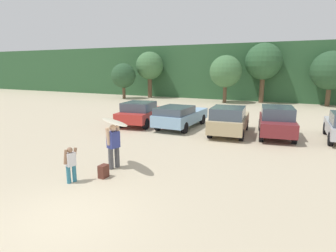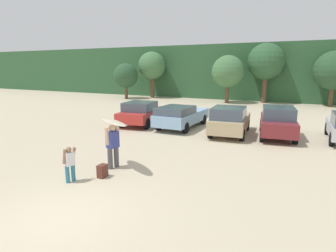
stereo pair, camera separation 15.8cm
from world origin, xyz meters
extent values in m
plane|color=#C1B293|center=(0.00, 0.00, 0.00)|extent=(120.00, 120.00, 0.00)
cube|color=#2D5633|center=(0.00, 34.01, 3.20)|extent=(108.00, 12.00, 6.40)
cylinder|color=brown|center=(-14.57, 24.04, 0.76)|extent=(0.37, 0.37, 1.52)
sphere|color=#284C2D|center=(-14.57, 24.04, 2.77)|extent=(2.93, 2.93, 2.93)
cylinder|color=brown|center=(-12.28, 26.43, 1.26)|extent=(0.53, 0.53, 2.51)
sphere|color=#427042|center=(-12.28, 26.43, 3.96)|extent=(3.39, 3.39, 3.39)
cylinder|color=brown|center=(-2.44, 25.28, 0.94)|extent=(0.39, 0.39, 1.89)
sphere|color=#427042|center=(-2.44, 25.28, 3.32)|extent=(3.37, 3.37, 3.37)
cylinder|color=brown|center=(1.11, 27.05, 1.37)|extent=(0.50, 0.50, 2.74)
sphere|color=#2D5633|center=(1.11, 27.05, 4.35)|extent=(3.81, 3.81, 3.81)
cylinder|color=brown|center=(7.36, 26.79, 0.94)|extent=(0.42, 0.42, 1.87)
sphere|color=#284C2D|center=(7.36, 26.79, 3.45)|extent=(3.70, 3.70, 3.70)
cube|color=#B72D28|center=(-4.42, 11.21, 0.66)|extent=(2.46, 4.42, 0.62)
cube|color=#3F4C5B|center=(-4.37, 10.81, 1.25)|extent=(2.01, 2.20, 0.57)
cylinder|color=black|center=(-5.46, 12.47, 0.35)|extent=(0.31, 0.72, 0.70)
cylinder|color=black|center=(-3.75, 12.70, 0.35)|extent=(0.31, 0.72, 0.70)
cylinder|color=black|center=(-5.09, 9.72, 0.35)|extent=(0.31, 0.72, 0.70)
cylinder|color=black|center=(-3.38, 9.95, 0.35)|extent=(0.31, 0.72, 0.70)
cube|color=#84ADD1|center=(-1.68, 11.52, 0.66)|extent=(1.98, 4.64, 0.67)
cube|color=#3F4C5B|center=(-1.68, 10.51, 1.21)|extent=(1.81, 2.36, 0.43)
cylinder|color=black|center=(-2.53, 13.05, 0.33)|extent=(0.23, 0.66, 0.65)
cylinder|color=black|center=(-0.79, 13.04, 0.33)|extent=(0.23, 0.66, 0.65)
cylinder|color=black|center=(-2.56, 10.00, 0.33)|extent=(0.23, 0.66, 0.65)
cylinder|color=black|center=(-0.82, 9.99, 0.33)|extent=(0.23, 0.66, 0.65)
cube|color=tan|center=(1.51, 11.02, 0.66)|extent=(2.24, 4.36, 0.71)
cube|color=#3F4C5B|center=(1.58, 10.29, 1.32)|extent=(1.88, 2.23, 0.61)
cylinder|color=black|center=(0.55, 12.32, 0.31)|extent=(0.28, 0.63, 0.61)
cylinder|color=black|center=(2.20, 12.48, 0.31)|extent=(0.28, 0.63, 0.61)
cylinder|color=black|center=(0.82, 9.57, 0.31)|extent=(0.28, 0.63, 0.61)
cylinder|color=black|center=(2.47, 9.73, 0.31)|extent=(0.28, 0.63, 0.61)
cube|color=maroon|center=(3.98, 11.50, 0.69)|extent=(2.33, 4.34, 0.69)
cube|color=#3F4C5B|center=(4.00, 11.38, 1.35)|extent=(1.91, 2.40, 0.62)
cylinder|color=black|center=(3.01, 12.73, 0.34)|extent=(0.32, 0.71, 0.69)
cylinder|color=black|center=(4.55, 12.96, 0.34)|extent=(0.32, 0.71, 0.69)
cylinder|color=black|center=(3.41, 10.04, 0.34)|extent=(0.32, 0.71, 0.69)
cylinder|color=black|center=(4.96, 10.27, 0.34)|extent=(0.32, 0.71, 0.69)
cylinder|color=black|center=(6.49, 13.32, 0.34)|extent=(0.24, 0.68, 0.67)
cylinder|color=black|center=(6.56, 10.66, 0.34)|extent=(0.24, 0.68, 0.67)
cylinder|color=#4C4C51|center=(-1.07, 3.41, 0.40)|extent=(0.19, 0.19, 0.80)
cylinder|color=#4C4C51|center=(-0.99, 3.68, 0.40)|extent=(0.19, 0.19, 0.80)
cube|color=#333D8C|center=(-1.03, 3.55, 1.11)|extent=(0.40, 0.48, 0.61)
sphere|color=#D8AD8C|center=(-1.03, 3.55, 1.54)|extent=(0.26, 0.26, 0.26)
cylinder|color=#D8AD8C|center=(-1.09, 3.33, 1.27)|extent=(0.18, 0.23, 0.66)
cylinder|color=#D8AD8C|center=(-0.97, 3.76, 1.27)|extent=(0.17, 0.18, 0.65)
cylinder|color=teal|center=(-1.51, 1.73, 0.29)|extent=(0.13, 0.13, 0.57)
cylinder|color=teal|center=(-1.46, 1.93, 0.29)|extent=(0.13, 0.13, 0.57)
cube|color=silver|center=(-1.48, 1.83, 0.80)|extent=(0.29, 0.34, 0.44)
sphere|color=#8C664C|center=(-1.48, 1.83, 1.11)|extent=(0.18, 0.18, 0.18)
cylinder|color=#8C664C|center=(-1.53, 1.68, 0.91)|extent=(0.14, 0.18, 0.47)
cylinder|color=#8C664C|center=(-1.44, 1.99, 0.91)|extent=(0.15, 0.21, 0.48)
ellipsoid|color=beige|center=(-0.90, 3.46, 1.80)|extent=(1.97, 1.51, 0.14)
cube|color=#592D23|center=(-0.80, 2.62, 0.23)|extent=(0.24, 0.34, 0.45)
camera|label=1|loc=(5.15, -4.67, 3.71)|focal=30.11mm
camera|label=2|loc=(5.29, -4.60, 3.71)|focal=30.11mm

